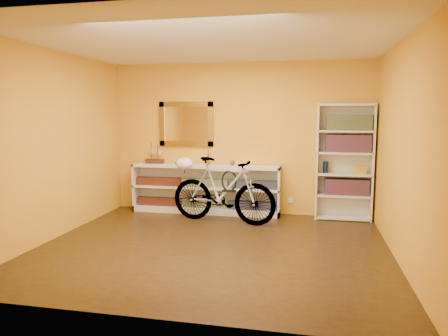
% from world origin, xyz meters
% --- Properties ---
extents(floor, '(4.50, 4.00, 0.01)m').
position_xyz_m(floor, '(0.00, 0.00, -0.01)').
color(floor, black).
rests_on(floor, ground).
extents(ceiling, '(4.50, 4.00, 0.01)m').
position_xyz_m(ceiling, '(0.00, 0.00, 2.60)').
color(ceiling, silver).
rests_on(ceiling, ground).
extents(back_wall, '(4.50, 0.01, 2.60)m').
position_xyz_m(back_wall, '(0.00, 2.00, 1.30)').
color(back_wall, gold).
rests_on(back_wall, ground).
extents(left_wall, '(0.01, 4.00, 2.60)m').
position_xyz_m(left_wall, '(-2.25, 0.00, 1.30)').
color(left_wall, gold).
rests_on(left_wall, ground).
extents(right_wall, '(0.01, 4.00, 2.60)m').
position_xyz_m(right_wall, '(2.25, 0.00, 1.30)').
color(right_wall, gold).
rests_on(right_wall, ground).
extents(gilt_mirror, '(0.98, 0.06, 0.78)m').
position_xyz_m(gilt_mirror, '(-0.95, 1.97, 1.55)').
color(gilt_mirror, brown).
rests_on(gilt_mirror, back_wall).
extents(wall_socket, '(0.09, 0.02, 0.09)m').
position_xyz_m(wall_socket, '(0.90, 1.99, 0.25)').
color(wall_socket, silver).
rests_on(wall_socket, back_wall).
extents(console_unit, '(2.60, 0.35, 0.85)m').
position_xyz_m(console_unit, '(-0.57, 1.81, 0.42)').
color(console_unit, silver).
rests_on(console_unit, floor).
extents(cd_row_lower, '(2.50, 0.13, 0.14)m').
position_xyz_m(cd_row_lower, '(-0.57, 1.79, 0.17)').
color(cd_row_lower, black).
rests_on(cd_row_lower, console_unit).
extents(cd_row_upper, '(2.50, 0.13, 0.14)m').
position_xyz_m(cd_row_upper, '(-0.57, 1.79, 0.54)').
color(cd_row_upper, navy).
rests_on(cd_row_upper, console_unit).
extents(model_ship, '(0.32, 0.14, 0.37)m').
position_xyz_m(model_ship, '(-1.49, 1.81, 1.04)').
color(model_ship, '#391910').
rests_on(model_ship, console_unit).
extents(toy_car, '(0.00, 0.00, 0.00)m').
position_xyz_m(toy_car, '(-1.06, 1.81, 0.85)').
color(toy_car, black).
rests_on(toy_car, console_unit).
extents(bronze_ornament, '(0.05, 0.05, 0.31)m').
position_xyz_m(bronze_ornament, '(-0.51, 1.81, 1.01)').
color(bronze_ornament, brown).
rests_on(bronze_ornament, console_unit).
extents(decorative_orb, '(0.09, 0.09, 0.09)m').
position_xyz_m(decorative_orb, '(-0.09, 1.81, 0.89)').
color(decorative_orb, brown).
rests_on(decorative_orb, console_unit).
extents(bookcase, '(0.90, 0.30, 1.90)m').
position_xyz_m(bookcase, '(1.76, 1.84, 0.95)').
color(bookcase, silver).
rests_on(bookcase, floor).
extents(book_row_a, '(0.70, 0.22, 0.26)m').
position_xyz_m(book_row_a, '(1.81, 1.84, 0.55)').
color(book_row_a, maroon).
rests_on(book_row_a, bookcase).
extents(book_row_b, '(0.70, 0.22, 0.28)m').
position_xyz_m(book_row_b, '(1.81, 1.84, 1.25)').
color(book_row_b, maroon).
rests_on(book_row_b, bookcase).
extents(book_row_c, '(0.70, 0.22, 0.25)m').
position_xyz_m(book_row_c, '(1.81, 1.84, 1.59)').
color(book_row_c, '#194A58').
rests_on(book_row_c, bookcase).
extents(travel_mug, '(0.09, 0.09, 0.20)m').
position_xyz_m(travel_mug, '(1.47, 1.82, 0.86)').
color(travel_mug, navy).
rests_on(travel_mug, bookcase).
extents(red_tin, '(0.17, 0.17, 0.18)m').
position_xyz_m(red_tin, '(1.56, 1.87, 1.55)').
color(red_tin, maroon).
rests_on(red_tin, bookcase).
extents(yellow_bag, '(0.18, 0.14, 0.13)m').
position_xyz_m(yellow_bag, '(2.01, 1.80, 0.83)').
color(yellow_bag, gold).
rests_on(yellow_bag, bookcase).
extents(bicycle, '(0.77, 1.83, 1.05)m').
position_xyz_m(bicycle, '(-0.13, 1.22, 0.52)').
color(bicycle, silver).
rests_on(bicycle, floor).
extents(helmet, '(0.28, 0.26, 0.21)m').
position_xyz_m(helmet, '(-0.80, 1.34, 0.92)').
color(helmet, white).
rests_on(helmet, bicycle).
extents(u_lock, '(0.25, 0.03, 0.25)m').
position_xyz_m(u_lock, '(-0.02, 1.20, 0.68)').
color(u_lock, black).
rests_on(u_lock, bicycle).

